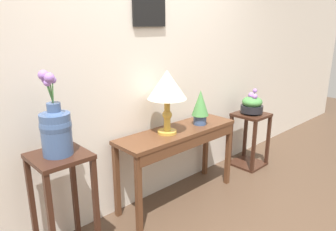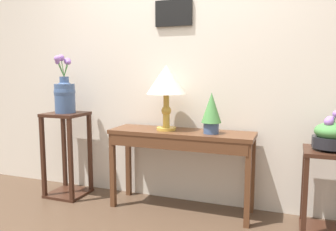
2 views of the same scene
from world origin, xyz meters
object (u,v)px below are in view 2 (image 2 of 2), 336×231
at_px(potted_plant_on_console, 211,111).
at_px(pedestal_stand_left, 67,154).
at_px(table_lamp, 166,82).
at_px(flower_vase_tall_left, 65,93).
at_px(console_table, 180,143).
at_px(pedestal_stand_right, 327,193).
at_px(planter_bowl_wide_right, 331,135).

height_order(potted_plant_on_console, pedestal_stand_left, potted_plant_on_console).
bearing_deg(table_lamp, flower_vase_tall_left, -177.32).
bearing_deg(pedestal_stand_left, console_table, 1.26).
height_order(table_lamp, pedestal_stand_right, table_lamp).
height_order(table_lamp, flower_vase_tall_left, flower_vase_tall_left).
bearing_deg(pedestal_stand_right, flower_vase_tall_left, -179.99).
xyz_separation_m(console_table, pedestal_stand_left, (-1.19, -0.03, -0.20)).
bearing_deg(pedestal_stand_left, potted_plant_on_console, 0.72).
distance_m(flower_vase_tall_left, planter_bowl_wide_right, 2.39).
height_order(table_lamp, planter_bowl_wide_right, table_lamp).
distance_m(console_table, flower_vase_tall_left, 1.26).
relative_size(console_table, flower_vase_tall_left, 2.25).
height_order(potted_plant_on_console, flower_vase_tall_left, flower_vase_tall_left).
bearing_deg(flower_vase_tall_left, pedestal_stand_left, -36.60).
distance_m(potted_plant_on_console, planter_bowl_wide_right, 0.92).
relative_size(pedestal_stand_left, pedestal_stand_right, 1.27).
distance_m(console_table, pedestal_stand_right, 1.23).
xyz_separation_m(table_lamp, flower_vase_tall_left, (-1.05, -0.05, -0.12)).
xyz_separation_m(pedestal_stand_left, planter_bowl_wide_right, (2.38, 0.00, 0.35)).
xyz_separation_m(table_lamp, pedestal_stand_left, (-1.05, -0.05, -0.73)).
bearing_deg(potted_plant_on_console, planter_bowl_wide_right, -1.12).
bearing_deg(planter_bowl_wide_right, console_table, 178.77).
height_order(flower_vase_tall_left, pedestal_stand_right, flower_vase_tall_left).
height_order(console_table, table_lamp, table_lamp).
bearing_deg(table_lamp, pedestal_stand_right, -2.09).
xyz_separation_m(table_lamp, potted_plant_on_console, (0.42, -0.03, -0.24)).
height_order(table_lamp, pedestal_stand_left, table_lamp).
height_order(pedestal_stand_left, flower_vase_tall_left, flower_vase_tall_left).
distance_m(console_table, pedestal_stand_left, 1.21).
distance_m(potted_plant_on_console, pedestal_stand_right, 1.09).
height_order(pedestal_stand_left, pedestal_stand_right, pedestal_stand_left).
relative_size(potted_plant_on_console, planter_bowl_wide_right, 1.15).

